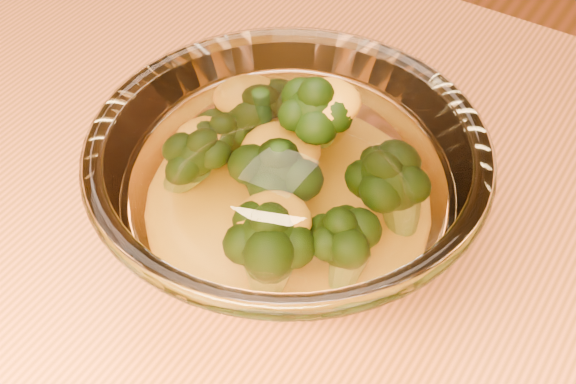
# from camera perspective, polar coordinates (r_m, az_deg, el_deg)

# --- Properties ---
(table) EXTENTS (1.20, 0.80, 0.75)m
(table) POSITION_cam_1_polar(r_m,az_deg,el_deg) (0.59, -9.65, -11.86)
(table) COLOR #D16D3E
(table) RESTS_ON ground
(glass_bowl) EXTENTS (0.23, 0.23, 0.10)m
(glass_bowl) POSITION_cam_1_polar(r_m,az_deg,el_deg) (0.47, -0.00, -0.42)
(glass_bowl) COLOR white
(glass_bowl) RESTS_ON table
(cheese_sauce) EXTENTS (0.12, 0.12, 0.03)m
(cheese_sauce) POSITION_cam_1_polar(r_m,az_deg,el_deg) (0.49, -0.00, -2.17)
(cheese_sauce) COLOR #FFAE15
(cheese_sauce) RESTS_ON glass_bowl
(broccoli_heap) EXTENTS (0.15, 0.14, 0.08)m
(broccoli_heap) POSITION_cam_1_polar(r_m,az_deg,el_deg) (0.47, 0.06, 1.57)
(broccoli_heap) COLOR black
(broccoli_heap) RESTS_ON cheese_sauce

